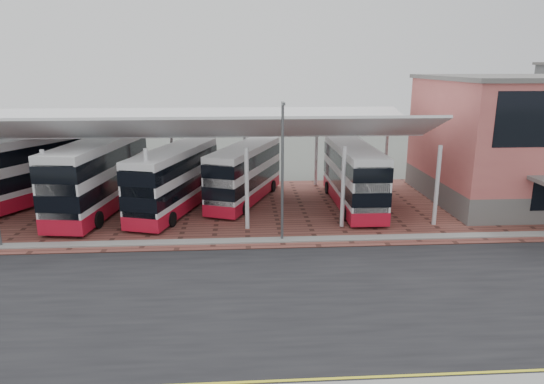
% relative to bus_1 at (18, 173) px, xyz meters
% --- Properties ---
extents(ground, '(140.00, 140.00, 0.00)m').
position_rel_bus_1_xyz_m(ground, '(16.25, -14.40, -2.53)').
color(ground, '#50544E').
extents(road, '(120.00, 14.00, 0.02)m').
position_rel_bus_1_xyz_m(road, '(16.25, -15.40, -2.52)').
color(road, black).
rests_on(road, ground).
extents(forecourt, '(72.00, 16.00, 0.06)m').
position_rel_bus_1_xyz_m(forecourt, '(18.25, -1.40, -2.50)').
color(forecourt, brown).
rests_on(forecourt, ground).
extents(north_kerb, '(120.00, 0.80, 0.14)m').
position_rel_bus_1_xyz_m(north_kerb, '(16.25, -8.20, -2.46)').
color(north_kerb, gray).
rests_on(north_kerb, ground).
extents(yellow_line_far, '(120.00, 0.12, 0.01)m').
position_rel_bus_1_xyz_m(yellow_line_far, '(16.25, -21.10, -2.51)').
color(yellow_line_far, gold).
rests_on(yellow_line_far, road).
extents(canopy, '(37.00, 11.63, 7.07)m').
position_rel_bus_1_xyz_m(canopy, '(10.25, -0.47, 3.26)').
color(canopy, silver).
rests_on(canopy, ground).
extents(lamp_east, '(0.16, 0.90, 8.07)m').
position_rel_bus_1_xyz_m(lamp_east, '(18.25, -8.13, 1.83)').
color(lamp_east, '#515357').
rests_on(lamp_east, ground).
extents(bus_1, '(7.99, 12.01, 4.97)m').
position_rel_bus_1_xyz_m(bus_1, '(0.00, 0.00, 0.00)').
color(bus_1, silver).
rests_on(bus_1, forecourt).
extents(bus_2, '(4.43, 12.25, 4.94)m').
position_rel_bus_1_xyz_m(bus_2, '(6.09, -1.31, -0.02)').
color(bus_2, silver).
rests_on(bus_2, forecourt).
extents(bus_3, '(5.44, 10.92, 4.40)m').
position_rel_bus_1_xyz_m(bus_3, '(11.30, -1.69, -0.29)').
color(bus_3, silver).
rests_on(bus_3, forecourt).
extents(bus_4, '(5.82, 10.32, 4.18)m').
position_rel_bus_1_xyz_m(bus_4, '(16.20, 0.40, -0.39)').
color(bus_4, silver).
rests_on(bus_4, forecourt).
extents(bus_5, '(2.76, 10.75, 4.42)m').
position_rel_bus_1_xyz_m(bus_5, '(23.93, -1.37, -0.27)').
color(bus_5, silver).
rests_on(bus_5, forecourt).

